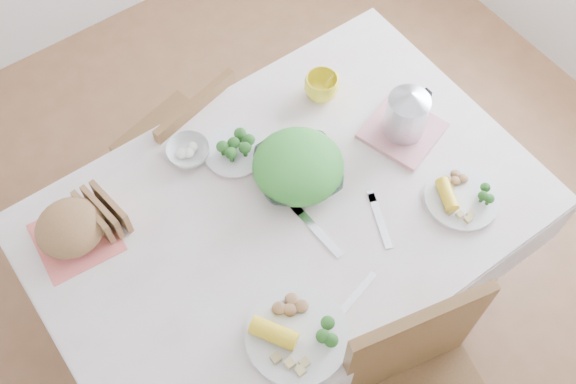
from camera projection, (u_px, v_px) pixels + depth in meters
floor at (287, 301)px, 2.70m from camera, size 3.60×3.60×0.00m
dining_table at (287, 262)px, 2.37m from camera, size 1.40×0.90×0.75m
tablecloth at (287, 211)px, 2.04m from camera, size 1.50×1.00×0.01m
chair_far at (174, 135)px, 2.54m from camera, size 0.44×0.44×0.81m
salad_bowl at (298, 172)px, 2.07m from camera, size 0.34×0.34×0.06m
dinner_plate_left at (297, 336)px, 1.83m from camera, size 0.34×0.34×0.02m
dinner_plate_right at (461, 198)px, 2.05m from camera, size 0.32×0.32×0.02m
broccoli_plate at (235, 151)px, 2.13m from camera, size 0.22×0.22×0.02m
napkin at (76, 237)px, 1.99m from camera, size 0.25×0.25×0.00m
bread_loaf at (71, 229)px, 1.94m from camera, size 0.25×0.24×0.12m
fruit_bowl at (188, 152)px, 2.12m from camera, size 0.14×0.14×0.04m
yellow_mug at (321, 87)px, 2.22m from camera, size 0.14×0.14×0.09m
pink_tray at (402, 131)px, 2.18m from camera, size 0.28×0.28×0.02m
electric_kettle at (408, 110)px, 2.08m from camera, size 0.17×0.17×0.19m
fork_left at (317, 231)px, 2.00m from camera, size 0.04×0.22×0.00m
fork_right at (380, 220)px, 2.02m from camera, size 0.09×0.19×0.00m
knife at (355, 296)px, 1.90m from camera, size 0.18×0.07×0.00m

